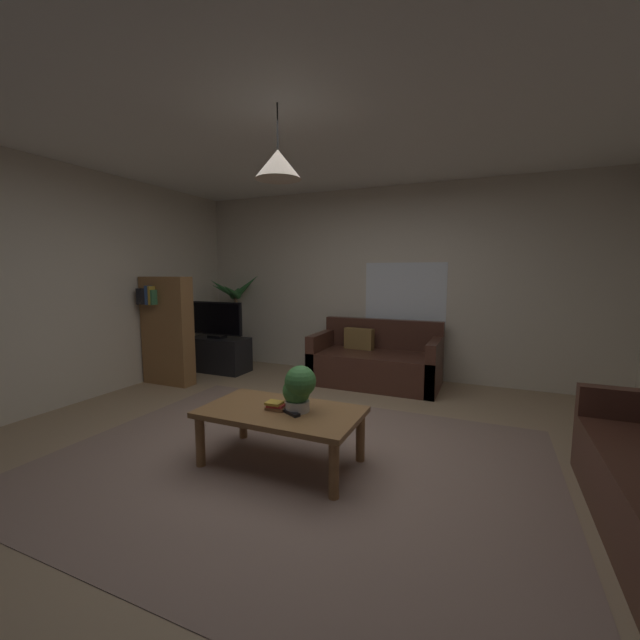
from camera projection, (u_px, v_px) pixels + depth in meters
name	position (u px, v px, depth m)	size (l,w,h in m)	color
floor	(305.00, 453.00, 3.21)	(5.75, 5.26, 0.02)	#9E8466
rug	(294.00, 462.00, 3.02)	(3.74, 2.89, 0.01)	gray
wall_back	(388.00, 283.00, 5.47)	(5.87, 0.06, 2.61)	beige
wall_left	(60.00, 286.00, 4.20)	(0.06, 5.26, 2.61)	beige
ceiling	(304.00, 113.00, 2.89)	(5.75, 5.26, 0.02)	white
window_pane	(405.00, 296.00, 5.36)	(1.10, 0.01, 0.90)	white
couch_under_window	(375.00, 363.00, 5.14)	(1.62, 0.83, 0.82)	#47281E
coffee_table	(281.00, 417.00, 2.97)	(1.20, 0.68, 0.43)	olive
book_on_table_0	(276.00, 408.00, 2.96)	(0.15, 0.10, 0.02)	#99663F
book_on_table_1	(276.00, 406.00, 2.95)	(0.13, 0.08, 0.02)	#B22D2D
book_on_table_2	(274.00, 403.00, 2.95)	(0.12, 0.10, 0.02)	gold
remote_on_table_0	(292.00, 413.00, 2.86)	(0.05, 0.16, 0.02)	black
potted_plant_on_table	(299.00, 387.00, 2.90)	(0.26, 0.23, 0.35)	beige
tv_stand	(219.00, 354.00, 5.81)	(0.90, 0.44, 0.50)	black
tv	(217.00, 319.00, 5.73)	(0.85, 0.16, 0.53)	black
potted_palm_corner	(236.00, 323.00, 6.24)	(0.89, 0.89, 1.45)	#4C4C51
bookshelf_corner	(167.00, 330.00, 5.10)	(0.70, 0.31, 1.40)	olive
pendant_lamp	(278.00, 164.00, 2.75)	(0.33, 0.33, 0.51)	black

